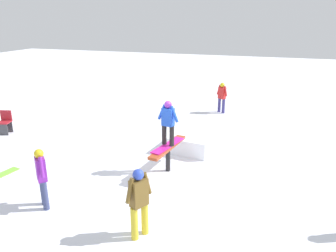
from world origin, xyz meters
TOP-DOWN VIEW (x-y plane):
  - ground_plane at (0.00, 0.00)m, footprint 60.00×60.00m
  - rail_feature at (0.00, 0.00)m, footprint 1.93×0.53m
  - snow_kicker_ramp at (-1.96, 0.26)m, footprint 1.98×1.73m
  - main_rider_on_rail at (0.00, 0.00)m, footprint 1.46×0.68m
  - bystander_brown at (3.05, 0.40)m, footprint 0.61×0.38m
  - bystander_purple at (2.74, -2.18)m, footprint 0.47×0.49m
  - bystander_red at (-6.60, 0.45)m, footprint 0.40×0.57m
  - folding_chair at (-1.11, -7.00)m, footprint 0.54×0.54m

SIDE VIEW (x-z plane):
  - ground_plane at x=0.00m, z-range 0.00..0.00m
  - snow_kicker_ramp at x=-1.96m, z-range 0.00..0.55m
  - folding_chair at x=-1.11m, z-range -0.03..0.85m
  - rail_feature at x=0.00m, z-range 0.26..1.05m
  - bystander_red at x=-6.60m, z-range 0.09..1.51m
  - bystander_purple at x=2.74m, z-range 0.09..1.57m
  - bystander_brown at x=3.05m, z-range 0.09..1.62m
  - main_rider_on_rail at x=0.00m, z-range 0.77..2.10m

